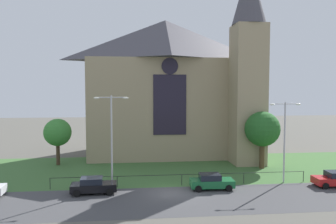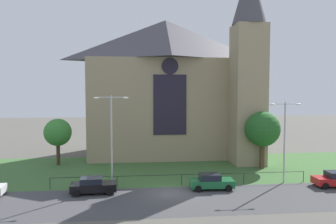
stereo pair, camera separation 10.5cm
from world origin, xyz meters
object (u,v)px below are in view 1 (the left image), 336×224
object	(u,v)px
streetlamp_far	(285,132)
parked_car_green	(211,182)
tree_right_near	(262,129)
parked_car_red	(335,179)
tree_left_far	(58,133)
streetlamp_near	(112,130)
church_building	(171,86)
parked_car_black	(93,186)

from	to	relation	value
streetlamp_far	parked_car_green	world-z (taller)	streetlamp_far
tree_right_near	parked_car_red	distance (m)	10.23
tree_left_far	tree_right_near	distance (m)	25.86
streetlamp_near	parked_car_red	bearing A→B (deg)	-4.80
tree_right_near	parked_car_green	world-z (taller)	tree_right_near
church_building	parked_car_green	bearing A→B (deg)	-83.97
tree_right_near	streetlamp_near	distance (m)	19.05
tree_left_far	parked_car_red	size ratio (longest dim) A/B	1.40
tree_left_far	parked_car_green	xyz separation A→B (m)	(17.20, -12.44, -3.45)
streetlamp_near	streetlamp_far	xyz separation A→B (m)	(17.72, 0.00, -0.38)
parked_car_black	parked_car_green	world-z (taller)	same
streetlamp_far	parked_car_black	world-z (taller)	streetlamp_far
tree_right_near	parked_car_black	size ratio (longest dim) A/B	1.64
tree_left_far	streetlamp_far	world-z (taller)	streetlamp_far
church_building	tree_right_near	size ratio (longest dim) A/B	3.69
tree_left_far	parked_car_black	xyz separation A→B (m)	(5.91, -12.60, -3.45)
streetlamp_far	parked_car_green	bearing A→B (deg)	-169.55
streetlamp_near	parked_car_black	xyz separation A→B (m)	(-1.63, -1.65, -4.99)
streetlamp_far	parked_car_red	xyz separation A→B (m)	(4.55, -1.87, -4.61)
parked_car_red	tree_right_near	bearing A→B (deg)	-60.25
streetlamp_near	tree_right_near	bearing A→B (deg)	19.77
church_building	tree_left_far	distance (m)	17.40
church_building	tree_right_near	world-z (taller)	church_building
streetlamp_near	parked_car_green	xyz separation A→B (m)	(9.66, -1.49, -4.99)
parked_car_black	parked_car_red	bearing A→B (deg)	-3.29
tree_right_near	parked_car_green	distance (m)	12.14
streetlamp_near	streetlamp_far	bearing A→B (deg)	0.00
parked_car_black	parked_car_green	bearing A→B (deg)	-1.95
parked_car_green	parked_car_black	bearing A→B (deg)	-177.34
streetlamp_far	parked_car_red	world-z (taller)	streetlamp_far
tree_right_near	streetlamp_far	size ratio (longest dim) A/B	0.83
church_building	parked_car_red	bearing A→B (deg)	-51.82
tree_left_far	streetlamp_far	distance (m)	27.56
streetlamp_far	tree_right_near	bearing A→B (deg)	88.32
tree_left_far	tree_right_near	world-z (taller)	tree_right_near
church_building	streetlamp_far	xyz separation A→B (m)	(9.96, -16.59, -4.92)
tree_left_far	streetlamp_far	size ratio (longest dim) A/B	0.71
tree_left_far	streetlamp_far	bearing A→B (deg)	-23.44
church_building	tree_left_far	bearing A→B (deg)	-159.78
church_building	parked_car_green	world-z (taller)	church_building
tree_left_far	parked_car_green	bearing A→B (deg)	-35.87
streetlamp_far	tree_left_far	bearing A→B (deg)	156.56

